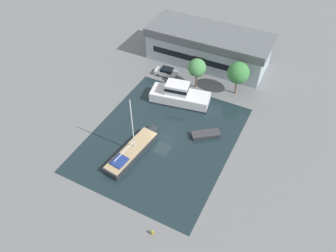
# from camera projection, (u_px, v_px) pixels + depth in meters

# --- Properties ---
(ground_plane) EXTENTS (440.00, 440.00, 0.00)m
(ground_plane) POSITION_uv_depth(u_px,v_px,m) (162.00, 138.00, 51.72)
(ground_plane) COLOR slate
(water_canal) EXTENTS (21.35, 26.18, 0.01)m
(water_canal) POSITION_uv_depth(u_px,v_px,m) (162.00, 138.00, 51.72)
(water_canal) COLOR #19282D
(water_canal) RESTS_ON ground
(warehouse_building) EXTENTS (24.19, 9.88, 6.62)m
(warehouse_building) POSITION_uv_depth(u_px,v_px,m) (208.00, 46.00, 65.03)
(warehouse_building) COLOR #99A8B2
(warehouse_building) RESTS_ON ground
(quay_tree_near_building) EXTENTS (3.27, 3.27, 5.91)m
(quay_tree_near_building) POSITION_uv_depth(u_px,v_px,m) (197.00, 68.00, 58.16)
(quay_tree_near_building) COLOR brown
(quay_tree_near_building) RESTS_ON ground
(quay_tree_by_water) EXTENTS (3.88, 3.88, 6.41)m
(quay_tree_by_water) POSITION_uv_depth(u_px,v_px,m) (238.00, 73.00, 56.68)
(quay_tree_by_water) COLOR brown
(quay_tree_by_water) RESTS_ON ground
(parked_car) EXTENTS (4.41, 2.20, 1.64)m
(parked_car) POSITION_uv_depth(u_px,v_px,m) (166.00, 72.00, 63.15)
(parked_car) COLOR silver
(parked_car) RESTS_ON ground
(sailboat_moored) EXTENTS (3.75, 11.47, 10.18)m
(sailboat_moored) POSITION_uv_depth(u_px,v_px,m) (132.00, 151.00, 48.95)
(sailboat_moored) COLOR #23282D
(sailboat_moored) RESTS_ON water_canal
(motor_cruiser) EXTENTS (10.86, 5.56, 3.79)m
(motor_cruiser) POSITION_uv_depth(u_px,v_px,m) (179.00, 95.00, 57.16)
(motor_cruiser) COLOR silver
(motor_cruiser) RESTS_ON water_canal
(small_dinghy) EXTENTS (4.59, 4.02, 0.69)m
(small_dinghy) POSITION_uv_depth(u_px,v_px,m) (206.00, 134.00, 51.81)
(small_dinghy) COLOR #23282D
(small_dinghy) RESTS_ON water_canal
(mooring_bollard) EXTENTS (0.36, 0.36, 0.74)m
(mooring_bollard) POSITION_uv_depth(u_px,v_px,m) (152.00, 232.00, 39.92)
(mooring_bollard) COLOR olive
(mooring_bollard) RESTS_ON ground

